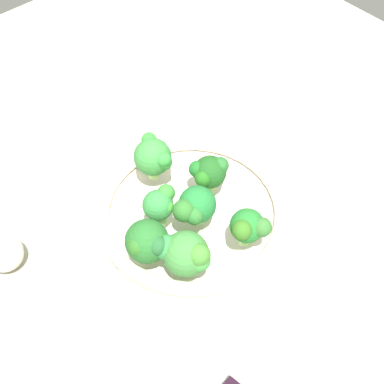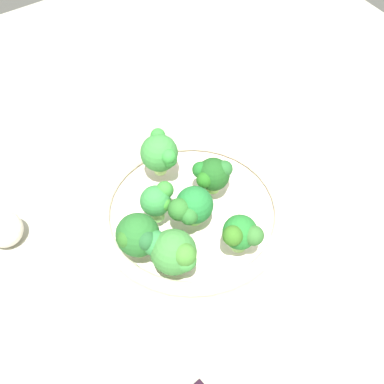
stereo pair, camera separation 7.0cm
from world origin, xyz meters
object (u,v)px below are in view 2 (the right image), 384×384
object	(u,v)px
bowl	(192,212)
broccoli_floret_2	(213,174)
broccoli_floret_4	(160,153)
broccoli_floret_6	(173,252)
broccoli_floret_1	(190,207)
broccoli_floret_0	(138,236)
broccoli_floret_5	(157,201)
broccoli_floret_3	(241,234)
garlic_bulb	(4,229)

from	to	relation	value
bowl	broccoli_floret_2	xyz separation A→B (cm)	(4.01, 0.79, 5.25)
broccoli_floret_2	broccoli_floret_4	bearing A→B (deg)	122.16
bowl	broccoli_floret_6	world-z (taller)	broccoli_floret_6
bowl	broccoli_floret_2	bearing A→B (deg)	11.13
broccoli_floret_4	broccoli_floret_6	xyz separation A→B (cm)	(-7.21, -15.28, -0.30)
broccoli_floret_4	broccoli_floret_6	bearing A→B (deg)	-115.25
broccoli_floret_1	broccoli_floret_6	world-z (taller)	broccoli_floret_6
broccoli_floret_2	broccoli_floret_6	size ratio (longest dim) A/B	0.80
broccoli_floret_0	broccoli_floret_6	xyz separation A→B (cm)	(2.63, -4.53, -0.14)
broccoli_floret_4	broccoli_floret_5	xyz separation A→B (cm)	(-4.63, -6.98, -0.51)
broccoli_floret_3	garlic_bulb	bearing A→B (deg)	140.40
broccoli_floret_1	broccoli_floret_5	xyz separation A→B (cm)	(-3.17, 3.33, -0.05)
broccoli_floret_0	garlic_bulb	distance (cm)	20.72
broccoli_floret_2	broccoli_floret_3	distance (cm)	10.84
broccoli_floret_2	broccoli_floret_3	xyz separation A→B (cm)	(-2.72, -10.49, 0.19)
broccoli_floret_5	garlic_bulb	world-z (taller)	broccoli_floret_5
broccoli_floret_3	broccoli_floret_5	bearing A→B (deg)	121.02
broccoli_floret_1	broccoli_floret_5	distance (cm)	4.60
broccoli_floret_5	broccoli_floret_6	bearing A→B (deg)	-107.24
broccoli_floret_5	broccoli_floret_4	bearing A→B (deg)	56.44
broccoli_floret_1	garlic_bulb	size ratio (longest dim) A/B	1.18
broccoli_floret_0	broccoli_floret_1	xyz separation A→B (cm)	(8.38, 0.44, -0.30)
bowl	broccoli_floret_6	size ratio (longest dim) A/B	3.89
broccoli_floret_1	garlic_bulb	world-z (taller)	broccoli_floret_1
broccoli_floret_1	broccoli_floret_5	world-z (taller)	broccoli_floret_1
garlic_bulb	broccoli_floret_4	bearing A→B (deg)	-8.65
broccoli_floret_3	broccoli_floret_6	size ratio (longest dim) A/B	0.84
broccoli_floret_0	garlic_bulb	xyz separation A→B (cm)	(-14.06, 14.39, -4.93)
bowl	broccoli_floret_4	size ratio (longest dim) A/B	4.11
broccoli_floret_2	broccoli_floret_4	xyz separation A→B (cm)	(-4.45, 7.08, 0.66)
bowl	garlic_bulb	size ratio (longest dim) A/B	5.27
bowl	garlic_bulb	xyz separation A→B (cm)	(-24.34, 11.50, 0.80)
broccoli_floret_3	broccoli_floret_5	distance (cm)	12.36
broccoli_floret_0	garlic_bulb	bearing A→B (deg)	134.34
broccoli_floret_2	broccoli_floret_1	bearing A→B (deg)	-151.29
broccoli_floret_4	broccoli_floret_0	bearing A→B (deg)	-132.46
broccoli_floret_3	broccoli_floret_6	xyz separation A→B (cm)	(-8.94, 2.29, 0.17)
bowl	broccoli_floret_5	xyz separation A→B (cm)	(-5.07, 0.88, 5.40)
broccoli_floret_4	garlic_bulb	size ratio (longest dim) A/B	1.28
broccoli_floret_0	broccoli_floret_4	size ratio (longest dim) A/B	1.00
broccoli_floret_4	garlic_bulb	world-z (taller)	broccoli_floret_4
bowl	broccoli_floret_3	size ratio (longest dim) A/B	4.62
broccoli_floret_5	broccoli_floret_0	bearing A→B (deg)	-144.10
broccoli_floret_6	broccoli_floret_1	bearing A→B (deg)	40.82
bowl	broccoli_floret_1	distance (cm)	6.26
broccoli_floret_4	broccoli_floret_1	bearing A→B (deg)	-98.06
bowl	broccoli_floret_5	bearing A→B (deg)	170.10
broccoli_floret_1	broccoli_floret_4	xyz separation A→B (cm)	(1.46, 10.31, 0.46)
broccoli_floret_5	broccoli_floret_1	bearing A→B (deg)	-46.41
bowl	broccoli_floret_6	xyz separation A→B (cm)	(-7.64, -7.41, 5.60)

